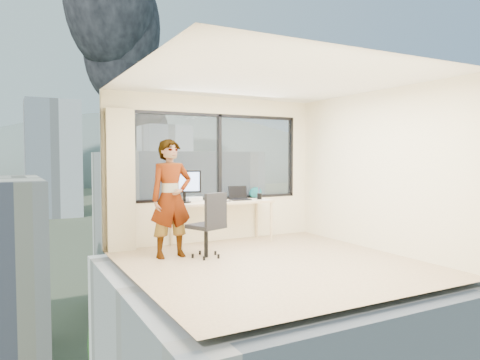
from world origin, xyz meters
TOP-DOWN VIEW (x-y plane):
  - floor at (0.00, 0.00)m, footprint 4.00×4.00m
  - ceiling at (0.00, 0.00)m, footprint 4.00×4.00m
  - wall_front at (0.00, -2.00)m, footprint 4.00×0.01m
  - wall_left at (-2.00, 0.00)m, footprint 0.01×4.00m
  - wall_right at (2.00, 0.00)m, footprint 0.01×4.00m
  - window_wall at (0.05, 2.00)m, footprint 3.30×0.16m
  - curtain at (-1.72, 1.88)m, footprint 0.45×0.14m
  - desk at (0.00, 1.66)m, footprint 1.80×0.60m
  - chair at (-0.69, 0.80)m, footprint 0.67×0.67m
  - person at (-1.15, 1.06)m, footprint 0.67×0.46m
  - monitor at (-0.68, 1.71)m, footprint 0.56×0.31m
  - game_console at (-0.50, 1.90)m, footprint 0.40×0.37m
  - laptop at (0.36, 1.67)m, footprint 0.39×0.41m
  - cellphone at (0.04, 1.54)m, footprint 0.12×0.08m
  - pen_cup at (0.74, 1.63)m, footprint 0.11×0.11m
  - handbag at (0.80, 1.88)m, footprint 0.29×0.19m
  - exterior_ground at (0.00, 120.00)m, footprint 400.00×400.00m
  - near_bldg_b at (12.00, 38.00)m, footprint 14.00×13.00m
  - near_bldg_c at (30.00, 28.00)m, footprint 12.00×10.00m
  - far_tower_b at (8.00, 120.00)m, footprint 13.00×13.00m
  - far_tower_c at (45.00, 140.00)m, footprint 15.00×15.00m
  - hill_b at (100.00, 320.00)m, footprint 300.00×220.00m
  - tree_b at (4.00, 18.00)m, footprint 7.60×7.60m
  - tree_c at (22.00, 40.00)m, footprint 8.40×8.40m
  - smoke_plume_b at (55.00, 170.00)m, footprint 30.00×18.00m

SIDE VIEW (x-z plane):
  - exterior_ground at x=0.00m, z-range -14.02..-13.98m
  - hill_b at x=100.00m, z-range -62.00..34.00m
  - tree_b at x=4.00m, z-range -14.00..-5.00m
  - near_bldg_c at x=30.00m, z-range -14.00..-4.00m
  - tree_c at x=22.00m, z-range -14.00..-4.00m
  - near_bldg_b at x=12.00m, z-range -14.00..2.00m
  - far_tower_c at x=45.00m, z-range -14.00..12.00m
  - floor at x=0.00m, z-range -0.01..0.01m
  - desk at x=0.00m, z-range 0.00..0.75m
  - chair at x=-0.69m, z-range 0.00..1.01m
  - cellphone at x=0.04m, z-range 0.75..0.76m
  - game_console at x=-0.50m, z-range 0.75..0.83m
  - pen_cup at x=0.74m, z-range 0.75..0.86m
  - handbag at x=0.80m, z-range 0.75..0.96m
  - laptop at x=0.36m, z-range 0.75..0.98m
  - person at x=-1.15m, z-range 0.00..1.79m
  - far_tower_b at x=8.00m, z-range -14.00..16.00m
  - monitor at x=-0.68m, z-range 0.75..1.31m
  - curtain at x=-1.72m, z-range 0.00..2.30m
  - wall_front at x=0.00m, z-range 0.00..2.60m
  - wall_left at x=-2.00m, z-range 0.00..2.60m
  - wall_right at x=2.00m, z-range 0.00..2.60m
  - window_wall at x=0.05m, z-range 0.75..2.30m
  - ceiling at x=0.00m, z-range 2.60..2.60m
  - smoke_plume_b at x=55.00m, z-range -8.00..62.00m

